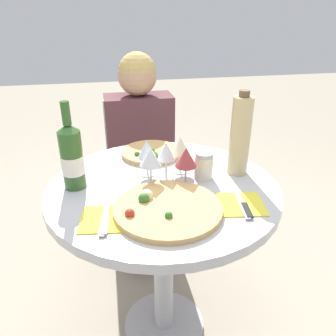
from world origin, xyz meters
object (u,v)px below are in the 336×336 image
(chair_behind_diner, at_px, (140,175))
(wine_bottle, at_px, (72,157))
(dining_table, at_px, (163,215))
(pizza_large, at_px, (166,208))
(seated_diner, at_px, (142,167))
(tall_carafe, at_px, (240,136))

(chair_behind_diner, relative_size, wine_bottle, 2.75)
(dining_table, relative_size, pizza_large, 2.44)
(seated_diner, height_order, pizza_large, seated_diner)
(pizza_large, bearing_deg, dining_table, 82.83)
(chair_behind_diner, distance_m, tall_carafe, 0.96)
(seated_diner, bearing_deg, wine_bottle, 62.04)
(pizza_large, distance_m, tall_carafe, 0.42)
(pizza_large, distance_m, wine_bottle, 0.39)
(chair_behind_diner, height_order, wine_bottle, wine_bottle)
(dining_table, distance_m, tall_carafe, 0.43)
(seated_diner, height_order, tall_carafe, seated_diner)
(chair_behind_diner, xyz_separation_m, tall_carafe, (0.31, -0.75, 0.51))
(dining_table, bearing_deg, wine_bottle, 171.79)
(pizza_large, height_order, wine_bottle, wine_bottle)
(chair_behind_diner, height_order, seated_diner, seated_diner)
(dining_table, height_order, tall_carafe, tall_carafe)
(seated_diner, bearing_deg, chair_behind_diner, -90.00)
(tall_carafe, bearing_deg, seated_diner, 117.02)
(pizza_large, bearing_deg, tall_carafe, 33.23)
(chair_behind_diner, bearing_deg, seated_diner, 90.00)
(wine_bottle, height_order, tall_carafe, tall_carafe)
(wine_bottle, bearing_deg, pizza_large, -37.46)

